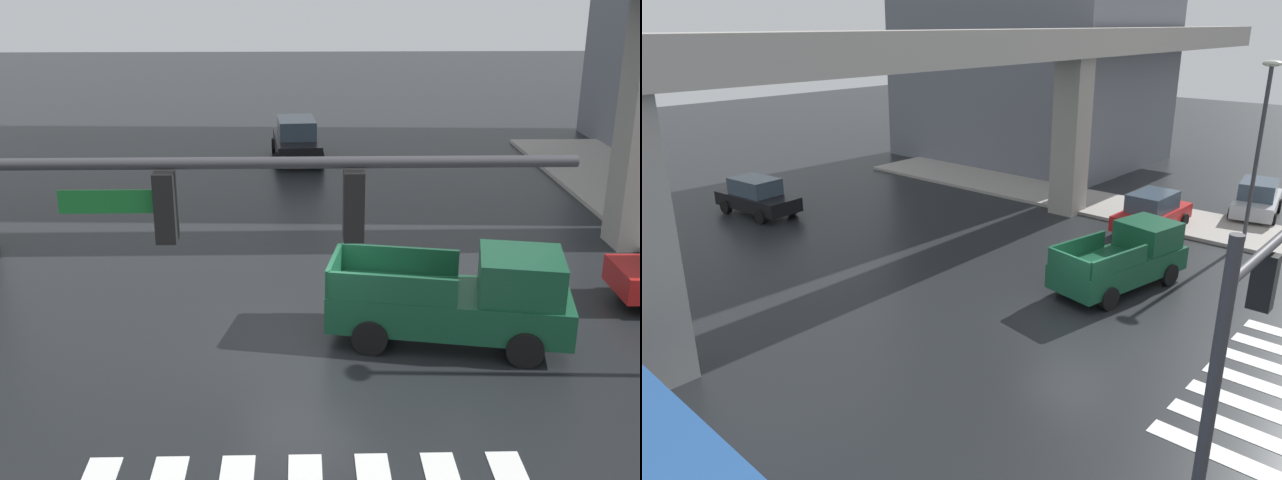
% 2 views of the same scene
% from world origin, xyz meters
% --- Properties ---
extents(ground_plane, '(120.00, 120.00, 0.00)m').
position_xyz_m(ground_plane, '(0.00, 0.00, 0.00)').
color(ground_plane, black).
extents(pickup_truck, '(5.38, 2.88, 2.08)m').
position_xyz_m(pickup_truck, '(3.42, 0.00, 0.99)').
color(pickup_truck, '#14472D').
rests_on(pickup_truck, ground).
extents(sedan_black, '(2.22, 4.43, 1.72)m').
position_xyz_m(sedan_black, '(-0.19, 16.95, 0.85)').
color(sedan_black, black).
rests_on(sedan_black, ground).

